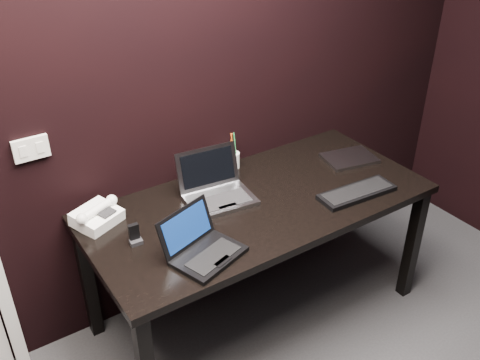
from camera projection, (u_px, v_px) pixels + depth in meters
wall_back at (159, 79)px, 2.47m from camera, size 4.00×0.00×4.00m
wall_switch at (31, 149)px, 2.26m from camera, size 0.15×0.02×0.10m
desk at (259, 213)px, 2.66m from camera, size 1.70×0.80×0.74m
netbook at (203, 248)px, 2.24m from camera, size 0.35×0.33×0.19m
silver_laptop at (217, 191)px, 2.61m from camera, size 0.35×0.32×0.22m
ext_keyboard at (357, 192)px, 2.65m from camera, size 0.42×0.17×0.03m
closed_laptop at (349, 158)px, 2.96m from camera, size 0.32×0.26×0.02m
desk_phone at (97, 216)px, 2.43m from camera, size 0.24×0.24×0.11m
mobile_phone at (135, 236)px, 2.31m from camera, size 0.06×0.05×0.09m
pen_cup at (233, 159)px, 2.87m from camera, size 0.08×0.08×0.21m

